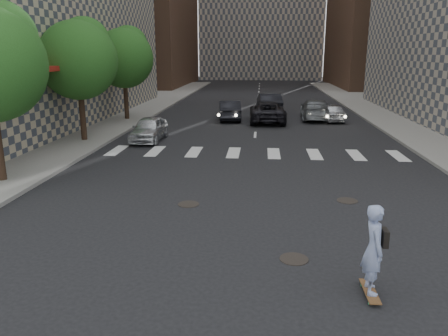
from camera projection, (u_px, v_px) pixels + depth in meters
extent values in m
plane|color=black|center=(248.00, 220.00, 13.09)|extent=(160.00, 160.00, 0.00)
cube|color=gray|center=(68.00, 117.00, 33.52)|extent=(13.00, 80.00, 0.15)
cube|color=black|center=(43.00, 108.00, 23.12)|extent=(0.30, 14.00, 4.00)
cube|color=maroon|center=(54.00, 68.00, 22.52)|extent=(1.60, 14.00, 0.25)
cylinder|color=#382619|center=(82.00, 114.00, 24.06)|extent=(0.32, 0.32, 2.80)
sphere|color=#244D19|center=(78.00, 60.00, 23.32)|extent=(4.20, 4.20, 4.20)
sphere|color=#244D19|center=(85.00, 43.00, 23.65)|extent=(2.80, 2.80, 2.80)
cylinder|color=#382619|center=(126.00, 99.00, 31.77)|extent=(0.32, 0.32, 2.80)
sphere|color=#244D19|center=(124.00, 58.00, 31.02)|extent=(4.20, 4.20, 4.20)
sphere|color=#244D19|center=(128.00, 45.00, 31.36)|extent=(2.80, 2.80, 2.80)
cylinder|color=black|center=(294.00, 259.00, 10.58)|extent=(0.70, 0.70, 0.02)
cylinder|color=black|center=(189.00, 204.00, 14.41)|extent=(0.70, 0.70, 0.02)
cylinder|color=black|center=(347.00, 201.00, 14.75)|extent=(0.70, 0.70, 0.02)
cube|color=brown|center=(370.00, 291.00, 9.00)|extent=(0.25, 1.00, 0.02)
cylinder|color=#35AC67|center=(369.00, 303.00, 8.68)|extent=(0.03, 0.07, 0.07)
cylinder|color=#35AC67|center=(378.00, 303.00, 8.67)|extent=(0.03, 0.07, 0.07)
cylinder|color=#35AC67|center=(362.00, 285.00, 9.36)|extent=(0.03, 0.07, 0.07)
cylinder|color=#35AC67|center=(370.00, 285.00, 9.35)|extent=(0.03, 0.07, 0.07)
imported|color=#94A5D7|center=(374.00, 249.00, 8.76)|extent=(0.45, 0.68, 1.87)
cube|color=black|center=(384.00, 238.00, 8.73)|extent=(0.11, 0.31, 0.35)
imported|color=silver|center=(149.00, 129.00, 24.67)|extent=(1.63, 3.98, 1.35)
imported|color=black|center=(230.00, 110.00, 32.33)|extent=(1.99, 4.56, 1.46)
imported|color=slate|center=(315.00, 109.00, 32.52)|extent=(2.34, 5.22, 1.49)
imported|color=black|center=(267.00, 112.00, 31.27)|extent=(2.59, 5.39, 1.48)
imported|color=silver|center=(331.00, 112.00, 31.74)|extent=(1.83, 3.95, 1.31)
imported|color=black|center=(269.00, 103.00, 35.92)|extent=(2.16, 5.12, 1.64)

